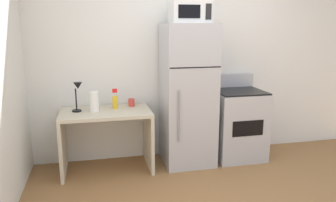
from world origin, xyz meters
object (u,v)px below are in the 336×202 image
Objects in this scene: desk at (106,129)px; coffee_mug at (131,103)px; desk_lamp at (77,92)px; paper_towel_roll at (94,102)px; spray_bottle at (115,101)px; oven_range at (238,124)px; microwave at (189,12)px; refrigerator at (188,95)px.

desk is 0.47m from coffee_mug.
desk_lamp is 1.47× the size of paper_towel_roll.
oven_range is (1.61, -0.07, -0.38)m from spray_bottle.
spray_bottle reaches higher than desk.
microwave is at bearing -0.51° from desk.
spray_bottle is at bearing 173.90° from microwave.
oven_range is (1.40, -0.15, -0.33)m from coffee_mug.
coffee_mug is at bearing 167.11° from refrigerator.
refrigerator is (1.34, -0.02, -0.10)m from desk_lamp.
microwave is at bearing -14.53° from coffee_mug.
microwave is (1.03, -0.01, 1.39)m from desk.
desk_lamp is at bearing 178.17° from microwave.
microwave reaches higher than desk_lamp.
spray_bottle is 0.54× the size of microwave.
desk_lamp is at bearing -167.99° from coffee_mug.
coffee_mug is (0.33, 0.17, 0.28)m from desk.
coffee_mug is 0.05× the size of refrigerator.
refrigerator is at bearing 90.32° from microwave.
microwave is 1.61m from oven_range.
microwave reaches higher than spray_bottle.
paper_towel_roll is 0.22× the size of oven_range.
refrigerator is 0.82m from oven_range.
microwave is (0.00, -0.02, 1.02)m from refrigerator.
refrigerator reaches higher than oven_range.
desk_lamp is (-0.31, 0.03, 0.47)m from desk.
paper_towel_roll is at bearing -160.22° from coffee_mug.
desk is 0.37m from paper_towel_roll.
oven_range is (1.86, 0.02, -0.40)m from paper_towel_roll.
coffee_mug is at bearing 173.95° from oven_range.
desk is at bearing -179.25° from oven_range.
paper_towel_roll is at bearing 179.25° from microwave.
oven_range is at bearing 0.75° from desk.
paper_towel_roll reaches higher than desk.
desk is 2.34× the size of microwave.
spray_bottle is 0.14× the size of refrigerator.
desk_lamp is at bearing 179.69° from oven_range.
spray_bottle is (0.25, 0.08, -0.02)m from paper_towel_roll.
paper_towel_roll is (0.19, -0.03, -0.12)m from desk_lamp.
microwave is at bearing -89.68° from refrigerator.
desk_lamp is 3.72× the size of coffee_mug.
microwave is 0.42× the size of oven_range.
refrigerator is 1.02m from microwave.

